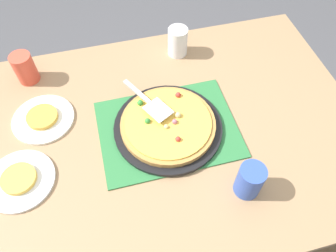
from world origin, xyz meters
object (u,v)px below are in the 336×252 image
served_slice_left (42,117)px  served_slice_right (19,179)px  plate_near_left (43,119)px  cup_near (178,42)px  cup_corner (250,180)px  plate_far_right (20,180)px  pizza_server (149,102)px  cup_far (25,68)px  pizza (168,124)px  pizza_pan (168,127)px

served_slice_left → served_slice_right: same height
plate_near_left → cup_near: size_ratio=1.83×
served_slice_right → cup_near: bearing=-145.0°
cup_corner → plate_far_right: bearing=-16.6°
plate_near_left → pizza_server: pizza_server is taller
plate_far_right → served_slice_right: (0.00, 0.00, 0.01)m
cup_near → cup_corner: (-0.04, 0.65, 0.00)m
plate_near_left → served_slice_left: 0.01m
cup_near → pizza_server: cup_near is taller
served_slice_left → cup_near: size_ratio=0.92×
cup_corner → served_slice_right: bearing=-16.6°
cup_far → cup_corner: same height
plate_near_left → cup_corner: 0.74m
cup_far → cup_corner: size_ratio=1.00×
pizza → pizza_server: size_ratio=1.48×
pizza_pan → pizza: bearing=-82.6°
served_slice_left → cup_near: cup_near is taller
served_slice_right → cup_corner: size_ratio=0.92×
pizza_pan → cup_far: size_ratio=3.17×
served_slice_left → cup_near: bearing=-158.7°
plate_far_right → pizza_server: (-0.46, -0.16, 0.06)m
served_slice_left → served_slice_right: size_ratio=1.00×
plate_near_left → cup_far: bearing=-78.5°
served_slice_left → cup_far: cup_far is taller
served_slice_left → pizza_server: size_ratio=0.49×
pizza → plate_near_left: bearing=-19.6°
cup_corner → pizza_server: (0.23, -0.37, 0.00)m
served_slice_left → pizza: bearing=160.4°
cup_far → cup_corner: 0.92m
served_slice_left → cup_far: size_ratio=0.92×
plate_far_right → plate_near_left: bearing=-109.2°
pizza → plate_far_right: bearing=8.7°
cup_far → plate_near_left: bearing=101.5°
pizza_server → cup_far: bearing=-34.0°
pizza → cup_far: (0.47, -0.37, 0.03)m
plate_far_right → served_slice_left: (-0.08, -0.23, 0.01)m
pizza → cup_near: cup_near is taller
cup_near → cup_corner: 0.65m
plate_near_left → pizza_server: size_ratio=0.99×
pizza_pan → cup_far: (0.47, -0.37, 0.05)m
plate_near_left → served_slice_left: bearing=0.0°
pizza → cup_corner: 0.33m
pizza → pizza_server: (0.05, -0.09, 0.03)m
plate_near_left → cup_far: cup_far is taller
pizza_server → pizza: bearing=118.5°
plate_far_right → served_slice_left: bearing=-109.2°
served_slice_right → cup_far: cup_far is taller
pizza → served_slice_left: (0.42, -0.15, -0.01)m
cup_near → plate_near_left: bearing=21.3°
served_slice_left → cup_corner: cup_corner is taller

